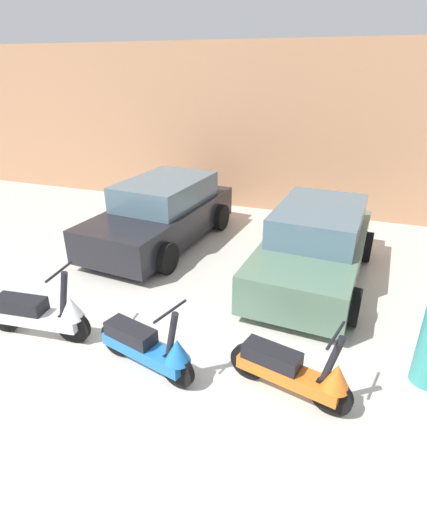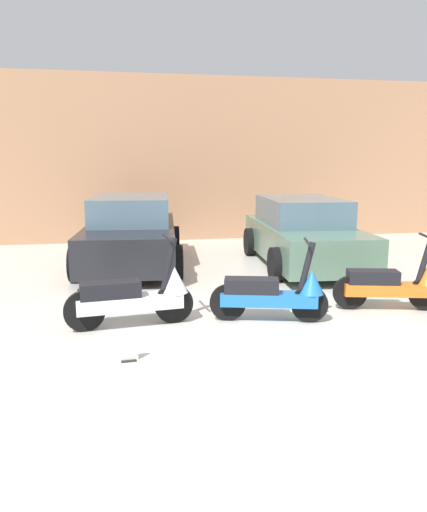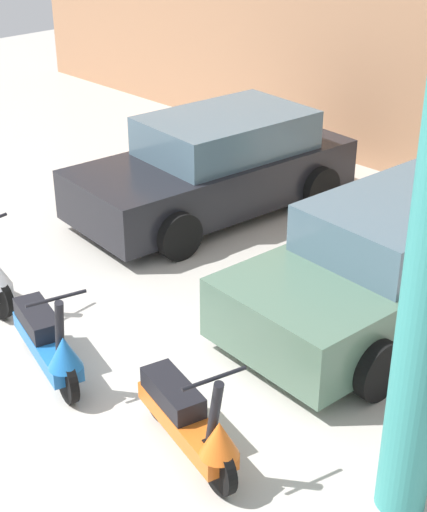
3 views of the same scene
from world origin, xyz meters
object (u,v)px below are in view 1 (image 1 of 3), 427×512
Objects in this scene: scooter_front_right at (148,346)px; car_rear_left at (162,213)px; car_rear_center at (315,246)px; scooter_front_left at (41,313)px; scooter_front_center at (294,371)px.

scooter_front_right is 0.36× the size of car_rear_left.
car_rear_left is at bearing -96.49° from car_rear_center.
car_rear_left is at bearing 82.93° from scooter_front_left.
car_rear_center is (3.34, -0.64, -0.02)m from car_rear_left.
car_rear_left reaches higher than scooter_front_center.
scooter_front_right is at bearing 29.00° from car_rear_left.
scooter_front_right is (1.77, -0.14, -0.02)m from scooter_front_left.
car_rear_left is at bearing 128.49° from scooter_front_right.
scooter_front_center is at bearing 48.51° from car_rear_left.
scooter_front_left is 4.64m from car_rear_center.
car_rear_left reaches higher than car_rear_center.
car_rear_center reaches higher than scooter_front_right.
scooter_front_center is 3.12m from car_rear_center.
scooter_front_left is 1.77m from scooter_front_right.
car_rear_left is (0.07, 3.78, 0.25)m from scooter_front_left.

